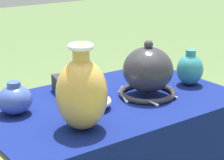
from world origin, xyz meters
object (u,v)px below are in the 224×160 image
at_px(jar_round_teal, 190,69).
at_px(jar_round_cobalt, 15,99).
at_px(mosaic_tile_box, 74,84).
at_px(vase_tall_bulbous, 82,93).
at_px(vase_dome_bell, 148,73).
at_px(pot_squat_terracotta, 141,73).
at_px(bowl_shallow_ivory, 92,101).

height_order(jar_round_teal, jar_round_cobalt, jar_round_teal).
relative_size(mosaic_tile_box, jar_round_teal, 1.16).
height_order(mosaic_tile_box, jar_round_cobalt, jar_round_cobalt).
distance_m(vase_tall_bulbous, mosaic_tile_box, 0.37).
distance_m(vase_tall_bulbous, vase_dome_bell, 0.39).
distance_m(pot_squat_terracotta, jar_round_cobalt, 0.61).
height_order(vase_dome_bell, mosaic_tile_box, vase_dome_bell).
distance_m(mosaic_tile_box, bowl_shallow_ivory, 0.20).
bearing_deg(vase_tall_bulbous, pot_squat_terracotta, 31.14).
distance_m(jar_round_teal, jar_round_cobalt, 0.73).
xyz_separation_m(mosaic_tile_box, pot_squat_terracotta, (0.33, -0.02, -0.01)).
height_order(vase_tall_bulbous, mosaic_tile_box, vase_tall_bulbous).
relative_size(mosaic_tile_box, jar_round_cobalt, 1.42).
bearing_deg(bowl_shallow_ivory, mosaic_tile_box, 76.92).
relative_size(vase_dome_bell, jar_round_cobalt, 1.94).
bearing_deg(vase_tall_bulbous, jar_round_cobalt, 116.24).
bearing_deg(pot_squat_terracotta, bowl_shallow_ivory, -155.50).
relative_size(mosaic_tile_box, pot_squat_terracotta, 1.61).
xyz_separation_m(bowl_shallow_ivory, pot_squat_terracotta, (0.37, 0.17, -0.00)).
xyz_separation_m(vase_tall_bulbous, vase_dome_bell, (0.37, 0.11, -0.03)).
xyz_separation_m(mosaic_tile_box, bowl_shallow_ivory, (-0.04, -0.19, -0.01)).
distance_m(bowl_shallow_ivory, jar_round_teal, 0.48).
xyz_separation_m(pot_squat_terracotta, jar_round_teal, (0.11, -0.19, 0.04)).
height_order(vase_tall_bulbous, bowl_shallow_ivory, vase_tall_bulbous).
xyz_separation_m(jar_round_teal, jar_round_cobalt, (-0.72, 0.13, -0.01)).
height_order(vase_dome_bell, bowl_shallow_ivory, vase_dome_bell).
height_order(bowl_shallow_ivory, jar_round_cobalt, jar_round_cobalt).
distance_m(vase_tall_bulbous, jar_round_teal, 0.61).
bearing_deg(pot_squat_terracotta, jar_round_teal, -59.53).
distance_m(vase_dome_bell, jar_round_cobalt, 0.51).
relative_size(vase_tall_bulbous, vase_dome_bell, 1.18).
bearing_deg(vase_dome_bell, jar_round_teal, 0.05).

